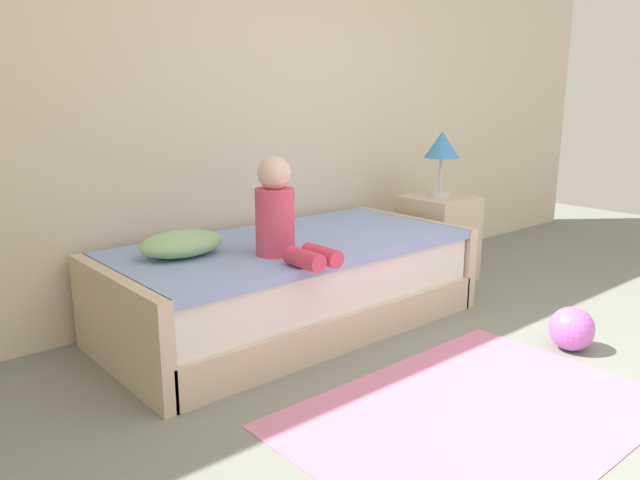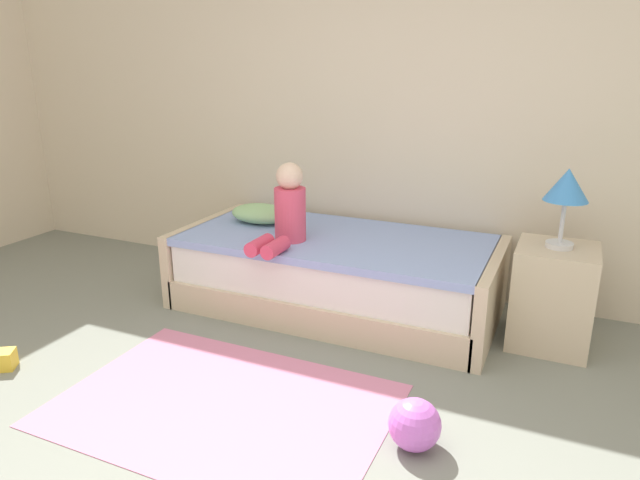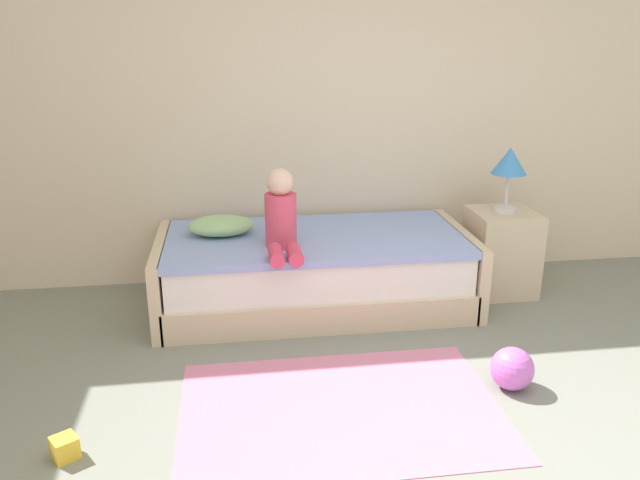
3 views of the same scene
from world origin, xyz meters
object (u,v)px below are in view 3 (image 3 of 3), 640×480
object	(u,v)px
bed	(315,270)
toy_ball	(512,369)
pillow	(221,226)
toy_block	(65,448)
nightstand	(501,252)
table_lamp	(509,164)
child_figure	(281,217)

from	to	relation	value
bed	toy_ball	bearing A→B (deg)	-54.04
bed	pillow	distance (m)	0.71
pillow	toy_block	distance (m)	1.81
bed	nightstand	xyz separation A→B (m)	(1.35, 0.04, 0.05)
toy_block	pillow	bearing A→B (deg)	66.17
table_lamp	toy_ball	distance (m)	1.57
toy_block	bed	bearing A→B (deg)	48.41
table_lamp	toy_block	xyz separation A→B (m)	(-2.67, -1.53, -0.88)
table_lamp	toy_ball	world-z (taller)	table_lamp
bed	child_figure	world-z (taller)	child_figure
nightstand	pillow	distance (m)	1.99
toy_block	nightstand	bearing A→B (deg)	29.77
child_figure	toy_ball	bearing A→B (deg)	-41.42
nightstand	toy_ball	world-z (taller)	nightstand
child_figure	toy_block	distance (m)	1.79
nightstand	pillow	xyz separation A→B (m)	(-1.97, 0.06, 0.26)
bed	toy_ball	world-z (taller)	bed
table_lamp	pillow	size ratio (longest dim) A/B	1.02
table_lamp	pillow	distance (m)	2.01
toy_ball	toy_block	world-z (taller)	toy_ball
nightstand	toy_block	size ratio (longest dim) A/B	5.76
toy_ball	toy_block	xyz separation A→B (m)	(-2.21, -0.27, -0.06)
table_lamp	child_figure	world-z (taller)	table_lamp
table_lamp	nightstand	bearing A→B (deg)	0.00
table_lamp	child_figure	bearing A→B (deg)	-170.49
child_figure	pillow	xyz separation A→B (m)	(-0.38, 0.33, -0.14)
nightstand	child_figure	size ratio (longest dim) A/B	1.18
pillow	toy_ball	xyz separation A→B (m)	(1.51, -1.32, -0.45)
nightstand	toy_block	bearing A→B (deg)	-150.23
bed	toy_block	size ratio (longest dim) A/B	20.27
bed	table_lamp	xyz separation A→B (m)	(1.35, 0.04, 0.69)
toy_ball	toy_block	size ratio (longest dim) A/B	2.20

